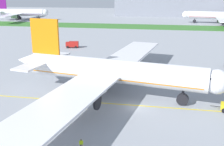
{
  "coord_description": "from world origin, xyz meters",
  "views": [
    {
      "loc": [
        4.4,
        -49.25,
        21.69
      ],
      "look_at": [
        -6.46,
        10.64,
        3.41
      ],
      "focal_mm": 44.39,
      "sensor_mm": 36.0,
      "label": 1
    }
  ],
  "objects": [
    {
      "name": "apron_taxi_line",
      "position": [
        0.0,
        0.89,
        0.0
      ],
      "size": [
        280.0,
        0.36,
        0.01
      ],
      "primitive_type": "cube",
      "color": "yellow",
      "rests_on": "ground"
    },
    {
      "name": "parked_airliner_far_left",
      "position": [
        -100.77,
        146.56,
        5.56
      ],
      "size": [
        42.37,
        65.75,
        16.41
      ],
      "color": "white",
      "rests_on": "ground"
    },
    {
      "name": "ground_crew_wingwalker_port",
      "position": [
        -6.05,
        -16.05,
        0.96
      ],
      "size": [
        0.55,
        0.31,
        1.59
      ],
      "color": "black",
      "rests_on": "ground"
    },
    {
      "name": "ground_plane",
      "position": [
        0.0,
        0.0,
        0.0
      ],
      "size": [
        600.0,
        600.0,
        0.0
      ],
      "primitive_type": "plane",
      "color": "#9399A0",
      "rests_on": "ground"
    },
    {
      "name": "terminal_building",
      "position": [
        11.43,
        200.25,
        9.0
      ],
      "size": [
        96.64,
        20.0,
        18.0
      ],
      "primitive_type": "cube",
      "color": "gray",
      "rests_on": "ground"
    },
    {
      "name": "service_truck_fuel_bowser",
      "position": [
        -29.94,
        52.98,
        1.39
      ],
      "size": [
        5.1,
        2.99,
        2.49
      ],
      "color": "#B21E19",
      "rests_on": "ground"
    },
    {
      "name": "airliner_foreground",
      "position": [
        -5.96,
        5.48,
        5.34
      ],
      "size": [
        46.52,
        74.17,
        15.73
      ],
      "color": "white",
      "rests_on": "ground"
    },
    {
      "name": "grass_median_strip",
      "position": [
        0.0,
        122.88,
        0.05
      ],
      "size": [
        320.0,
        24.0,
        0.1
      ],
      "primitive_type": "cube",
      "color": "#38722D",
      "rests_on": "ground"
    },
    {
      "name": "parked_airliner_far_centre",
      "position": [
        41.76,
        147.53,
        5.38
      ],
      "size": [
        48.65,
        77.53,
        15.85
      ],
      "color": "white",
      "rests_on": "ground"
    }
  ]
}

